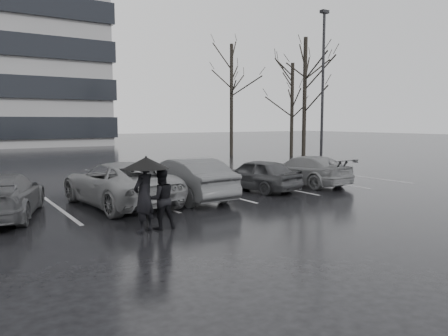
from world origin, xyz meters
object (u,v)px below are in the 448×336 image
car_west_c (2,196)px  car_west_a (186,179)px  tree_east (305,100)px  tree_north (231,100)px  pedestrian_left (144,196)px  car_main (257,175)px  lamp_post (322,97)px  car_west_b (119,183)px  tree_ne (292,110)px  pedestrian_right (161,199)px  car_east (305,170)px

car_west_c → car_west_a: bearing=-163.7°
car_west_a → tree_east: size_ratio=0.54×
tree_east → tree_north: size_ratio=0.94×
car_west_a → tree_east: bearing=-152.0°
pedestrian_left → car_main: bearing=178.9°
pedestrian_left → lamp_post: size_ratio=0.20×
pedestrian_left → tree_north: 24.00m
lamp_post → tree_north: bearing=86.3°
car_west_c → pedestrian_left: 4.45m
pedestrian_left → car_west_b: bearing=-132.3°
tree_north → car_main: bearing=-120.6°
car_west_b → tree_ne: bearing=-151.9°
pedestrian_right → tree_north: (14.44, 18.40, 3.50)m
tree_ne → car_main: bearing=-136.0°
pedestrian_right → tree_east: tree_east is taller
pedestrian_right → tree_north: size_ratio=0.18×
car_west_b → pedestrian_right: bearing=81.1°
car_west_b → tree_north: tree_north is taller
car_west_a → lamp_post: 12.80m
pedestrian_right → car_east: bearing=-149.9°
car_main → lamp_post: (8.14, 4.65, 3.40)m
car_west_b → tree_ne: tree_ne is taller
car_main → pedestrian_left: 7.13m
car_west_a → tree_north: 19.62m
car_east → pedestrian_left: (-8.69, -3.72, 0.26)m
car_west_a → lamp_post: (11.36, 4.90, 3.31)m
car_main → car_west_c: (-8.79, -0.08, 0.01)m
car_west_a → car_east: size_ratio=1.01×
car_east → pedestrian_left: bearing=18.7°
car_east → lamp_post: size_ratio=0.48×
car_west_c → pedestrian_right: size_ratio=2.87×
car_east → tree_north: 16.44m
tree_east → tree_ne: tree_east is taller
tree_ne → lamp_post: bearing=-120.0°
pedestrian_right → tree_east: (15.44, 11.40, 3.25)m
car_west_a → car_west_c: 5.57m
pedestrian_left → tree_north: (14.92, 18.49, 3.37)m
car_west_c → tree_east: tree_east is taller
car_west_b → tree_north: 20.84m
car_west_b → car_main: bearing=173.8°
car_main → pedestrian_left: bearing=19.7°
car_west_a → car_east: bearing=179.5°
car_east → tree_ne: size_ratio=0.61×
pedestrian_right → car_west_b: bearing=-87.1°
pedestrian_left → tree_north: tree_north is taller
car_west_c → tree_ne: size_ratio=0.61×
car_west_a → car_west_c: size_ratio=1.00×
tree_ne → tree_north: tree_north is taller
car_east → pedestrian_left: size_ratio=2.42×
car_west_a → pedestrian_left: (-2.91, -3.38, 0.17)m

